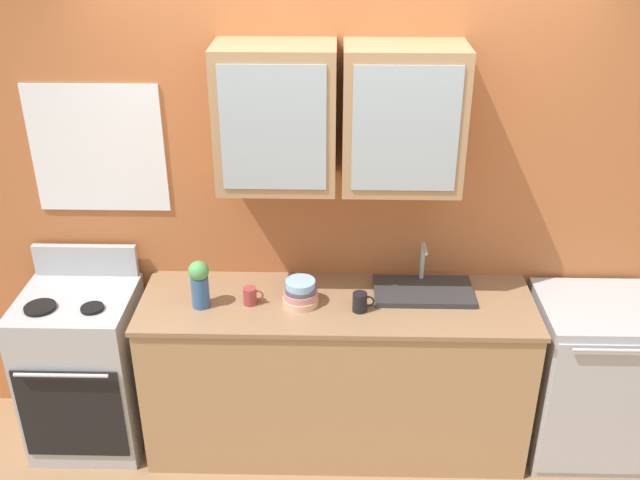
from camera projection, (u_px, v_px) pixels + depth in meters
ground_plane at (335, 438)px, 4.19m from camera, size 10.00×10.00×0.00m
back_wall_unit at (338, 174)px, 3.77m from camera, size 4.26×0.44×2.87m
counter at (336, 374)px, 3.98m from camera, size 2.06×0.61×0.93m
stove_range at (86, 369)px, 4.00m from camera, size 0.60×0.60×1.11m
sink_faucet at (423, 290)px, 3.83m from camera, size 0.52×0.29×0.25m
bowl_stack at (301, 293)px, 3.72m from camera, size 0.19×0.19×0.14m
vase at (200, 283)px, 3.67m from camera, size 0.10×0.10×0.26m
cup_near_sink at (360, 302)px, 3.67m from camera, size 0.11×0.07×0.10m
cup_near_bowls at (251, 296)px, 3.73m from camera, size 0.11×0.07×0.09m
dishwasher at (587, 378)px, 3.94m from camera, size 0.61×0.60×0.93m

